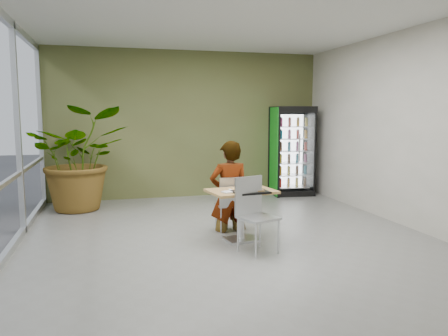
{
  "coord_description": "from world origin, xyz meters",
  "views": [
    {
      "loc": [
        -1.69,
        -6.01,
        1.85
      ],
      "look_at": [
        0.05,
        0.52,
        1.0
      ],
      "focal_mm": 35.0,
      "sensor_mm": 36.0,
      "label": 1
    }
  ],
  "objects_px": {
    "chair_near": "(253,208)",
    "soda_cup": "(255,183)",
    "seated_woman": "(229,196)",
    "chair_far": "(230,200)",
    "cafeteria_tray": "(251,192)",
    "beverage_fridge": "(292,151)",
    "potted_plant": "(80,158)",
    "dining_table": "(241,205)"
  },
  "relations": [
    {
      "from": "chair_far",
      "to": "chair_near",
      "type": "distance_m",
      "value": 1.02
    },
    {
      "from": "seated_woman",
      "to": "soda_cup",
      "type": "height_order",
      "value": "seated_woman"
    },
    {
      "from": "dining_table",
      "to": "soda_cup",
      "type": "height_order",
      "value": "soda_cup"
    },
    {
      "from": "dining_table",
      "to": "cafeteria_tray",
      "type": "height_order",
      "value": "cafeteria_tray"
    },
    {
      "from": "chair_far",
      "to": "soda_cup",
      "type": "xyz_separation_m",
      "value": [
        0.23,
        -0.51,
        0.33
      ]
    },
    {
      "from": "soda_cup",
      "to": "chair_far",
      "type": "bearing_deg",
      "value": 114.57
    },
    {
      "from": "chair_far",
      "to": "chair_near",
      "type": "xyz_separation_m",
      "value": [
        0.04,
        -1.01,
        0.08
      ]
    },
    {
      "from": "chair_far",
      "to": "potted_plant",
      "type": "xyz_separation_m",
      "value": [
        -2.34,
        2.27,
        0.48
      ]
    },
    {
      "from": "cafeteria_tray",
      "to": "potted_plant",
      "type": "distance_m",
      "value": 3.9
    },
    {
      "from": "chair_far",
      "to": "beverage_fridge",
      "type": "bearing_deg",
      "value": -129.66
    },
    {
      "from": "soda_cup",
      "to": "potted_plant",
      "type": "xyz_separation_m",
      "value": [
        -2.57,
        2.78,
        0.16
      ]
    },
    {
      "from": "chair_far",
      "to": "beverage_fridge",
      "type": "relative_size",
      "value": 0.44
    },
    {
      "from": "dining_table",
      "to": "chair_far",
      "type": "height_order",
      "value": "chair_far"
    },
    {
      "from": "seated_woman",
      "to": "soda_cup",
      "type": "relative_size",
      "value": 9.73
    },
    {
      "from": "chair_near",
      "to": "soda_cup",
      "type": "distance_m",
      "value": 0.6
    },
    {
      "from": "chair_near",
      "to": "potted_plant",
      "type": "bearing_deg",
      "value": 106.2
    },
    {
      "from": "chair_near",
      "to": "cafeteria_tray",
      "type": "distance_m",
      "value": 0.3
    },
    {
      "from": "chair_far",
      "to": "soda_cup",
      "type": "relative_size",
      "value": 4.91
    },
    {
      "from": "dining_table",
      "to": "potted_plant",
      "type": "bearing_deg",
      "value": 130.28
    },
    {
      "from": "chair_far",
      "to": "chair_near",
      "type": "relative_size",
      "value": 0.87
    },
    {
      "from": "chair_near",
      "to": "seated_woman",
      "type": "relative_size",
      "value": 0.58
    },
    {
      "from": "cafeteria_tray",
      "to": "chair_near",
      "type": "bearing_deg",
      "value": -100.7
    },
    {
      "from": "seated_woman",
      "to": "chair_far",
      "type": "bearing_deg",
      "value": 90.13
    },
    {
      "from": "seated_woman",
      "to": "soda_cup",
      "type": "bearing_deg",
      "value": 112.82
    },
    {
      "from": "chair_near",
      "to": "beverage_fridge",
      "type": "distance_m",
      "value": 4.32
    },
    {
      "from": "soda_cup",
      "to": "cafeteria_tray",
      "type": "height_order",
      "value": "soda_cup"
    },
    {
      "from": "chair_far",
      "to": "potted_plant",
      "type": "distance_m",
      "value": 3.29
    },
    {
      "from": "dining_table",
      "to": "seated_woman",
      "type": "relative_size",
      "value": 0.59
    },
    {
      "from": "chair_near",
      "to": "seated_woman",
      "type": "height_order",
      "value": "seated_woman"
    },
    {
      "from": "cafeteria_tray",
      "to": "potted_plant",
      "type": "xyz_separation_m",
      "value": [
        -2.42,
        3.04,
        0.23
      ]
    },
    {
      "from": "beverage_fridge",
      "to": "dining_table",
      "type": "bearing_deg",
      "value": -117.99
    },
    {
      "from": "dining_table",
      "to": "chair_far",
      "type": "bearing_deg",
      "value": 92.53
    },
    {
      "from": "beverage_fridge",
      "to": "cafeteria_tray",
      "type": "bearing_deg",
      "value": -115.27
    },
    {
      "from": "chair_far",
      "to": "soda_cup",
      "type": "distance_m",
      "value": 0.65
    },
    {
      "from": "chair_near",
      "to": "seated_woman",
      "type": "xyz_separation_m",
      "value": [
        -0.04,
        1.05,
        -0.02
      ]
    },
    {
      "from": "dining_table",
      "to": "cafeteria_tray",
      "type": "relative_size",
      "value": 2.14
    },
    {
      "from": "beverage_fridge",
      "to": "potted_plant",
      "type": "bearing_deg",
      "value": -168.23
    },
    {
      "from": "cafeteria_tray",
      "to": "beverage_fridge",
      "type": "height_order",
      "value": "beverage_fridge"
    },
    {
      "from": "seated_woman",
      "to": "cafeteria_tray",
      "type": "relative_size",
      "value": 3.65
    },
    {
      "from": "seated_woman",
      "to": "potted_plant",
      "type": "height_order",
      "value": "potted_plant"
    },
    {
      "from": "chair_far",
      "to": "seated_woman",
      "type": "relative_size",
      "value": 0.5
    },
    {
      "from": "beverage_fridge",
      "to": "seated_woman",
      "type": "bearing_deg",
      "value": -123.57
    }
  ]
}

